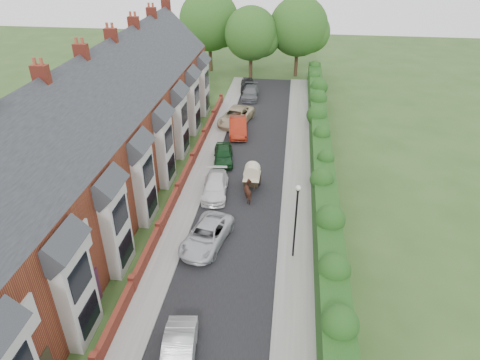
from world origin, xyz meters
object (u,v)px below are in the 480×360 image
object	(u,v)px
car_beige	(236,116)
horse_cart	(252,174)
car_black	(247,85)
lamppost	(296,213)
car_green	(223,155)
car_silver_a	(178,354)
car_red	(238,126)
car_grey	(250,92)
car_silver_b	(207,235)
car_white	(215,186)
horse	(249,192)

from	to	relation	value
car_beige	horse_cart	world-z (taller)	horse_cart
horse_cart	car_beige	bearing A→B (deg)	103.19
car_black	lamppost	bearing A→B (deg)	-84.06
car_green	horse_cart	xyz separation A→B (m)	(2.88, -3.97, 0.49)
car_silver_a	horse_cart	xyz separation A→B (m)	(1.73, 16.09, 0.50)
car_red	car_grey	size ratio (longest dim) A/B	1.04
car_beige	horse_cart	distance (m)	12.87
lamppost	car_red	bearing A→B (deg)	107.86
car_grey	car_beige	bearing A→B (deg)	-96.81
car_silver_b	car_black	size ratio (longest dim) A/B	1.18
car_silver_a	car_grey	xyz separation A→B (m)	(-0.54, 36.54, -0.01)
car_white	car_grey	distance (m)	21.75
car_beige	car_grey	bearing A→B (deg)	98.18
car_white	horse_cart	bearing A→B (deg)	21.23
car_red	horse_cart	distance (m)	10.21
car_white	car_silver_b	bearing A→B (deg)	-89.73
car_silver_b	car_beige	distance (m)	19.82
lamppost	car_red	world-z (taller)	lamppost
car_silver_a	car_green	world-z (taller)	car_green
car_black	horse	size ratio (longest dim) A/B	2.50
car_green	car_black	size ratio (longest dim) A/B	0.97
car_red	car_beige	xyz separation A→B (m)	(-0.55, 2.60, -0.02)
car_grey	car_black	world-z (taller)	car_black
car_beige	car_grey	distance (m)	7.97
car_silver_b	car_green	xyz separation A→B (m)	(-0.73, 11.26, 0.01)
car_silver_a	car_silver_b	distance (m)	8.81
car_white	car_black	xyz separation A→B (m)	(-0.29, 24.56, 0.05)
car_red	car_beige	distance (m)	2.66
lamppost	car_white	xyz separation A→B (m)	(-6.00, 6.60, -2.64)
car_beige	car_grey	xyz separation A→B (m)	(0.66, 7.94, -0.10)
car_green	car_beige	xyz separation A→B (m)	(-0.06, 8.55, 0.08)
car_beige	car_grey	size ratio (longest dim) A/B	1.20
car_silver_b	car_grey	size ratio (longest dim) A/B	1.06
car_silver_a	car_green	distance (m)	20.09
lamppost	car_beige	xyz separation A→B (m)	(-6.28, 20.40, -2.53)
car_green	car_beige	distance (m)	8.55
car_white	car_red	world-z (taller)	car_red
car_green	horse_cart	world-z (taller)	horse_cart
car_red	car_grey	world-z (taller)	car_red
car_white	car_grey	bearing A→B (deg)	84.39
car_red	horse	world-z (taller)	car_red
car_beige	horse_cart	size ratio (longest dim) A/B	1.94
car_white	car_beige	xyz separation A→B (m)	(-0.28, 13.80, 0.11)
car_green	car_red	world-z (taller)	car_red
car_red	car_silver_b	bearing A→B (deg)	-97.21
car_beige	car_silver_a	bearing A→B (deg)	-74.65
lamppost	horse	bearing A→B (deg)	118.76
lamppost	car_green	distance (m)	13.64
car_green	car_silver_b	bearing A→B (deg)	-95.50
car_white	horse_cart	xyz separation A→B (m)	(2.66, 1.29, 0.52)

